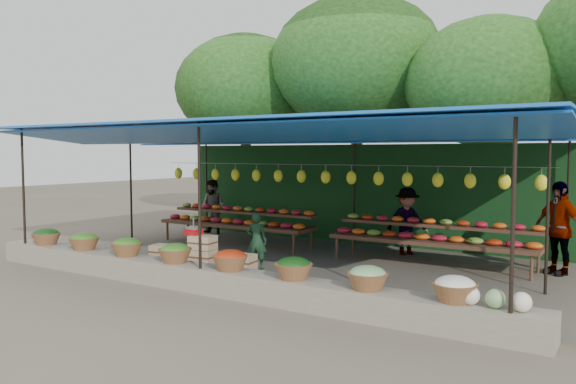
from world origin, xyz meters
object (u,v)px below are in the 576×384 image
Objects in this scene: crate_counter at (202,260)px; vendor_seated at (257,241)px; weighing_scale at (194,231)px; blue_crate_front at (41,252)px; blue_crate_back at (74,251)px.

vendor_seated is (0.46, 1.11, 0.25)m from crate_counter.
vendor_seated reaches higher than weighing_scale.
vendor_seated is at bearing 33.03° from blue_crate_front.
blue_crate_front is at bearing -173.65° from crate_counter.
blue_crate_front is 0.95× the size of blue_crate_back.
blue_crate_front is at bearing 0.95° from vendor_seated.
vendor_seated is at bearing 8.92° from blue_crate_back.
crate_counter is at bearing 49.84° from vendor_seated.
blue_crate_front is 0.68m from blue_crate_back.
blue_crate_back is at bearing -179.58° from weighing_scale.
weighing_scale is 4.08m from blue_crate_front.
crate_counter reaches higher than blue_crate_back.
blue_crate_front is (-3.99, -0.46, -0.71)m from weighing_scale.
weighing_scale reaches higher than blue_crate_back.
weighing_scale is 0.69× the size of blue_crate_front.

